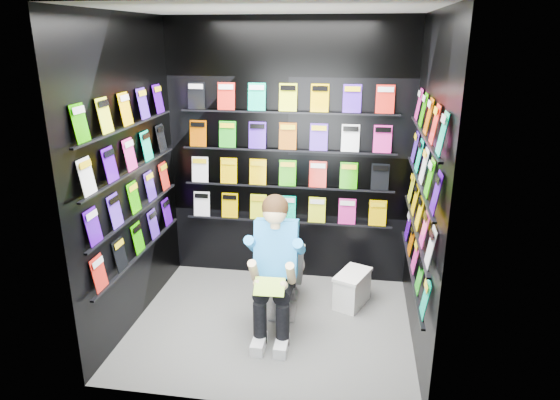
# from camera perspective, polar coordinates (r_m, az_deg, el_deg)

# --- Properties ---
(floor) EXTENTS (2.40, 2.40, 0.00)m
(floor) POSITION_cam_1_polar(r_m,az_deg,el_deg) (4.51, -1.00, -14.09)
(floor) COLOR #5F5F5C
(floor) RESTS_ON ground
(ceiling) EXTENTS (2.40, 2.40, 0.00)m
(ceiling) POSITION_cam_1_polar(r_m,az_deg,el_deg) (3.81, -1.23, 21.04)
(ceiling) COLOR white
(ceiling) RESTS_ON floor
(wall_back) EXTENTS (2.40, 0.04, 2.60)m
(wall_back) POSITION_cam_1_polar(r_m,az_deg,el_deg) (4.92, 0.94, 5.20)
(wall_back) COLOR black
(wall_back) RESTS_ON floor
(wall_front) EXTENTS (2.40, 0.04, 2.60)m
(wall_front) POSITION_cam_1_polar(r_m,az_deg,el_deg) (3.04, -4.40, -3.33)
(wall_front) COLOR black
(wall_front) RESTS_ON floor
(wall_left) EXTENTS (0.04, 2.00, 2.60)m
(wall_left) POSITION_cam_1_polar(r_m,az_deg,el_deg) (4.34, -16.93, 2.57)
(wall_left) COLOR black
(wall_left) RESTS_ON floor
(wall_right) EXTENTS (0.04, 2.00, 2.60)m
(wall_right) POSITION_cam_1_polar(r_m,az_deg,el_deg) (3.95, 16.32, 1.10)
(wall_right) COLOR black
(wall_right) RESTS_ON floor
(comics_back) EXTENTS (2.10, 0.06, 1.37)m
(comics_back) POSITION_cam_1_polar(r_m,az_deg,el_deg) (4.89, 0.89, 5.18)
(comics_back) COLOR red
(comics_back) RESTS_ON wall_back
(comics_left) EXTENTS (0.06, 1.70, 1.37)m
(comics_left) POSITION_cam_1_polar(r_m,az_deg,el_deg) (4.32, -16.57, 2.62)
(comics_left) COLOR red
(comics_left) RESTS_ON wall_left
(comics_right) EXTENTS (0.06, 1.70, 1.37)m
(comics_right) POSITION_cam_1_polar(r_m,az_deg,el_deg) (3.94, 15.89, 1.19)
(comics_right) COLOR red
(comics_right) RESTS_ON wall_right
(toilet) EXTENTS (0.45, 0.77, 0.73)m
(toilet) POSITION_cam_1_polar(r_m,az_deg,el_deg) (4.63, 0.41, -7.97)
(toilet) COLOR silver
(toilet) RESTS_ON floor
(longbox) EXTENTS (0.35, 0.45, 0.30)m
(longbox) POSITION_cam_1_polar(r_m,az_deg,el_deg) (4.80, 8.23, -10.15)
(longbox) COLOR white
(longbox) RESTS_ON floor
(longbox_lid) EXTENTS (0.38, 0.47, 0.03)m
(longbox_lid) POSITION_cam_1_polar(r_m,az_deg,el_deg) (4.72, 8.32, -8.41)
(longbox_lid) COLOR white
(longbox_lid) RESTS_ON longbox
(reader) EXTENTS (0.51, 0.72, 1.30)m
(reader) POSITION_cam_1_polar(r_m,az_deg,el_deg) (4.13, -0.38, -5.60)
(reader) COLOR blue
(reader) RESTS_ON toilet
(held_comic) EXTENTS (0.24, 0.15, 0.10)m
(held_comic) POSITION_cam_1_polar(r_m,az_deg,el_deg) (3.89, -1.22, -9.88)
(held_comic) COLOR #1A9F20
(held_comic) RESTS_ON reader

